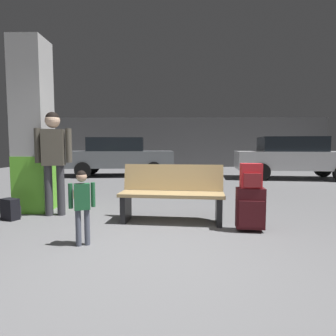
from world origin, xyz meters
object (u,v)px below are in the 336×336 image
(parked_car_far, at_px, (120,156))
(bench, at_px, (172,193))
(child, at_px, (82,200))
(adult, at_px, (54,152))
(backpack_bright, at_px, (251,176))
(suitcase, at_px, (250,208))
(backpack_dark_floor, at_px, (11,209))
(parked_car_side, at_px, (293,156))
(structural_pillar, at_px, (33,127))

(parked_car_far, bearing_deg, bench, -72.64)
(parked_car_far, bearing_deg, child, -82.50)
(adult, height_order, parked_car_far, adult)
(backpack_bright, bearing_deg, adult, 164.77)
(child, height_order, adult, adult)
(suitcase, height_order, adult, adult)
(backpack_dark_floor, distance_m, parked_car_side, 9.04)
(bench, xyz_separation_m, parked_car_side, (4.40, 5.75, 0.36))
(structural_pillar, distance_m, suitcase, 3.96)
(backpack_bright, bearing_deg, bench, 155.72)
(backpack_bright, distance_m, adult, 3.20)
(child, bearing_deg, parked_car_far, 97.50)
(child, bearing_deg, bench, 45.02)
(structural_pillar, height_order, suitcase, structural_pillar)
(bench, distance_m, suitcase, 1.20)
(parked_car_far, relative_size, parked_car_side, 0.99)
(bench, relative_size, backpack_dark_floor, 4.84)
(bench, bearing_deg, child, -134.98)
(parked_car_far, bearing_deg, parked_car_side, -7.82)
(adult, relative_size, parked_car_far, 0.41)
(bench, bearing_deg, backpack_dark_floor, 178.58)
(backpack_bright, relative_size, backpack_dark_floor, 1.00)
(backpack_dark_floor, height_order, parked_car_side, parked_car_side)
(adult, distance_m, parked_car_side, 8.38)
(backpack_dark_floor, bearing_deg, backpack_bright, -8.55)
(parked_car_far, bearing_deg, structural_pillar, -94.07)
(suitcase, relative_size, parked_car_side, 0.14)
(suitcase, distance_m, parked_car_side, 7.09)
(backpack_dark_floor, xyz_separation_m, parked_car_side, (7.00, 5.69, 0.64))
(bench, distance_m, parked_car_side, 7.25)
(child, height_order, backpack_dark_floor, child)
(structural_pillar, relative_size, bench, 1.86)
(adult, distance_m, parked_car_far, 6.30)
(structural_pillar, height_order, adult, structural_pillar)
(parked_car_side, bearing_deg, child, -128.74)
(parked_car_far, distance_m, parked_car_side, 6.54)
(suitcase, relative_size, backpack_bright, 1.78)
(structural_pillar, distance_m, backpack_bright, 3.85)
(adult, height_order, parked_car_side, adult)
(backpack_bright, xyz_separation_m, child, (-2.15, -0.57, -0.22))
(structural_pillar, height_order, bench, structural_pillar)
(bench, bearing_deg, adult, 170.08)
(backpack_bright, bearing_deg, suitcase, 112.84)
(adult, bearing_deg, parked_car_far, 90.76)
(structural_pillar, distance_m, backpack_dark_floor, 1.49)
(bench, height_order, adult, adult)
(suitcase, xyz_separation_m, parked_car_far, (-3.16, 7.13, 0.48))
(child, height_order, parked_car_side, parked_car_side)
(suitcase, height_order, parked_car_side, parked_car_side)
(backpack_dark_floor, bearing_deg, suitcase, -8.55)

